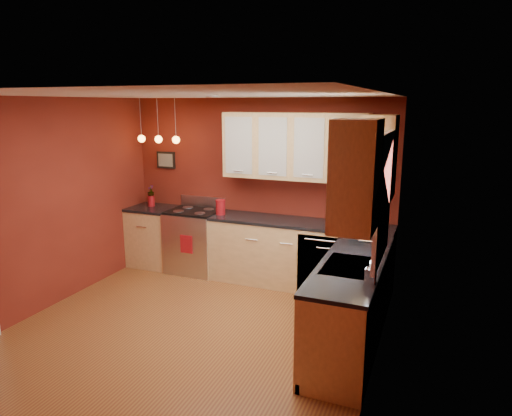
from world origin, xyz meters
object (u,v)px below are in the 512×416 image
at_px(gas_range, 195,240).
at_px(sink, 350,268).
at_px(red_canister, 221,207).
at_px(coffee_maker, 358,216).
at_px(soap_pump, 371,272).

height_order(gas_range, sink, sink).
bearing_deg(red_canister, sink, -34.12).
xyz_separation_m(sink, red_canister, (-2.15, 1.46, 0.14)).
height_order(red_canister, coffee_maker, coffee_maker).
bearing_deg(gas_range, coffee_maker, 1.74).
bearing_deg(sink, gas_range, 150.22).
bearing_deg(coffee_maker, sink, -79.01).
height_order(coffee_maker, soap_pump, coffee_maker).
relative_size(coffee_maker, soap_pump, 1.32).
relative_size(red_canister, coffee_maker, 0.80).
relative_size(gas_range, sink, 1.59).
xyz_separation_m(sink, coffee_maker, (-0.19, 1.57, 0.15)).
distance_m(gas_range, soap_pump, 3.48).
bearing_deg(sink, soap_pump, -57.65).
distance_m(gas_range, red_canister, 0.74).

